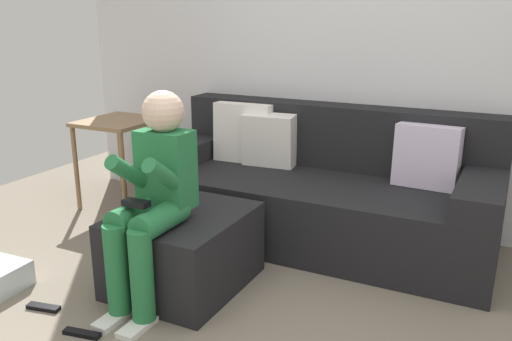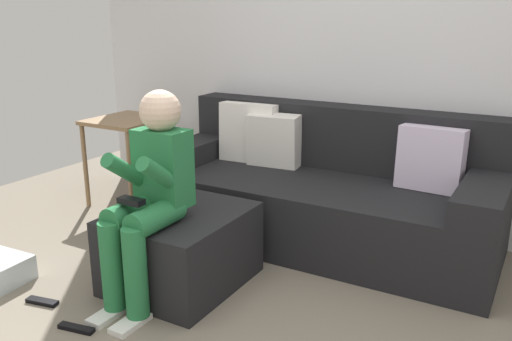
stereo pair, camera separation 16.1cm
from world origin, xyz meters
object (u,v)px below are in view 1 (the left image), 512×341
Objects in this scene: remote_under_side_table at (12,264)px; remote_by_storage_bin at (43,307)px; remote_near_ottoman at (82,333)px; ottoman at (183,249)px; person_seated at (153,194)px; side_table at (120,133)px; couch_sectional at (320,190)px.

remote_by_storage_bin is at bearing -39.48° from remote_under_side_table.
remote_by_storage_bin is (-0.36, 0.09, 0.00)m from remote_near_ottoman.
remote_near_ottoman is 1.00m from remote_under_side_table.
ottoman is 0.45m from person_seated.
side_table is 1.74m from remote_by_storage_bin.
person_seated is at bearing -111.05° from couch_sectional.
side_table is 1.99m from remote_near_ottoman.
remote_under_side_table is (-0.58, 0.28, 0.00)m from remote_by_storage_bin.
remote_under_side_table is (-0.93, 0.37, 0.00)m from remote_near_ottoman.
person_seated is (-0.47, -1.22, 0.28)m from couch_sectional.
person_seated reaches higher than ottoman.
person_seated is 6.16× the size of remote_by_storage_bin.
couch_sectional is at bearing 60.34° from remote_near_ottoman.
couch_sectional reaches higher than ottoman.
ottoman is at bearing 36.87° from remote_by_storage_bin.
ottoman is at bearing -37.12° from side_table.
side_table reaches higher than remote_near_ottoman.
couch_sectional reaches higher than remote_near_ottoman.
ottoman is 4.73× the size of remote_under_side_table.
remote_near_ottoman is at bearing -56.10° from side_table.
remote_by_storage_bin is at bearing -121.35° from couch_sectional.
person_seated is 0.76m from remote_near_ottoman.
couch_sectional is 3.04× the size of ottoman.
ottoman is at bearing 67.00° from remote_near_ottoman.
couch_sectional is at bearing 66.07° from ottoman.
side_table is (-1.66, -0.09, 0.25)m from couch_sectional.
couch_sectional is 1.87m from remote_by_storage_bin.
ottoman reaches higher than remote_near_ottoman.
remote_under_side_table is (-1.06, -0.07, -0.60)m from person_seated.
side_table reaches higher than ottoman.
remote_under_side_table is (-1.53, -1.30, -0.33)m from couch_sectional.
person_seated is at bearing -96.42° from ottoman.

